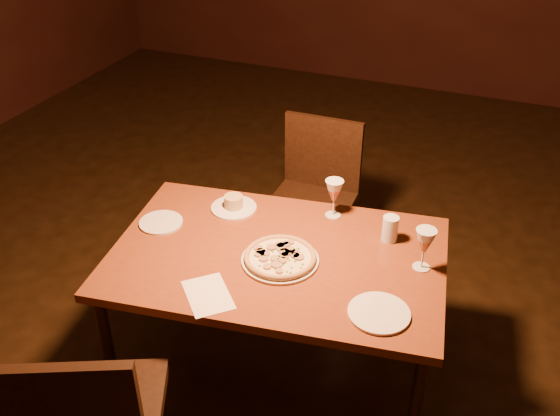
% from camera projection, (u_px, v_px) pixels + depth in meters
% --- Properties ---
extents(floor, '(7.00, 7.00, 0.00)m').
position_uv_depth(floor, '(276.00, 343.00, 2.96)').
color(floor, '#332011').
rests_on(floor, ground).
extents(dining_table, '(1.39, 1.00, 0.69)m').
position_uv_depth(dining_table, '(277.00, 266.00, 2.45)').
color(dining_table, brown).
rests_on(dining_table, floor).
extents(chair_far, '(0.41, 0.41, 0.85)m').
position_uv_depth(chair_far, '(314.00, 193.00, 3.20)').
color(chair_far, black).
rests_on(chair_far, floor).
extents(pizza_plate, '(0.30, 0.30, 0.03)m').
position_uv_depth(pizza_plate, '(280.00, 258.00, 2.37)').
color(pizza_plate, silver).
rests_on(pizza_plate, dining_table).
extents(ramekin_saucer, '(0.20, 0.20, 0.06)m').
position_uv_depth(ramekin_saucer, '(234.00, 205.00, 2.68)').
color(ramekin_saucer, silver).
rests_on(ramekin_saucer, dining_table).
extents(wine_glass_far, '(0.08, 0.08, 0.17)m').
position_uv_depth(wine_glass_far, '(334.00, 198.00, 2.60)').
color(wine_glass_far, '#AD6448').
rests_on(wine_glass_far, dining_table).
extents(wine_glass_right, '(0.08, 0.08, 0.17)m').
position_uv_depth(wine_glass_right, '(424.00, 249.00, 2.30)').
color(wine_glass_right, '#AD6448').
rests_on(wine_glass_right, dining_table).
extents(water_tumbler, '(0.06, 0.06, 0.11)m').
position_uv_depth(water_tumbler, '(390.00, 229.00, 2.47)').
color(water_tumbler, silver).
rests_on(water_tumbler, dining_table).
extents(side_plate_left, '(0.18, 0.18, 0.01)m').
position_uv_depth(side_plate_left, '(161.00, 222.00, 2.59)').
color(side_plate_left, silver).
rests_on(side_plate_left, dining_table).
extents(side_plate_near, '(0.21, 0.21, 0.01)m').
position_uv_depth(side_plate_near, '(379.00, 313.00, 2.12)').
color(side_plate_near, silver).
rests_on(side_plate_near, dining_table).
extents(menu_card, '(0.25, 0.26, 0.00)m').
position_uv_depth(menu_card, '(208.00, 295.00, 2.21)').
color(menu_card, white).
rests_on(menu_card, dining_table).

